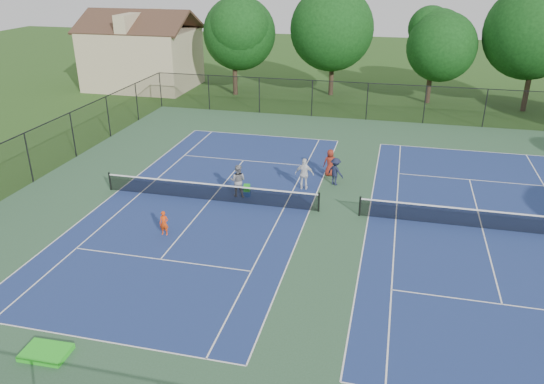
% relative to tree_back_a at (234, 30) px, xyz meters
% --- Properties ---
extents(ground, '(140.00, 140.00, 0.00)m').
position_rel_tree_back_a_xyz_m(ground, '(13.00, -24.00, -6.04)').
color(ground, '#234716').
rests_on(ground, ground).
extents(court_pad, '(36.00, 36.00, 0.01)m').
position_rel_tree_back_a_xyz_m(court_pad, '(13.00, -24.00, -6.03)').
color(court_pad, '#2D5133').
rests_on(court_pad, ground).
extents(tennis_court_left, '(12.00, 23.83, 1.07)m').
position_rel_tree_back_a_xyz_m(tennis_court_left, '(6.00, -24.00, -5.94)').
color(tennis_court_left, navy).
rests_on(tennis_court_left, ground).
extents(tennis_court_right, '(12.00, 23.83, 1.07)m').
position_rel_tree_back_a_xyz_m(tennis_court_right, '(20.00, -24.00, -5.94)').
color(tennis_court_right, navy).
rests_on(tennis_court_right, ground).
extents(perimeter_fence, '(36.08, 36.08, 3.02)m').
position_rel_tree_back_a_xyz_m(perimeter_fence, '(13.00, -24.00, -4.44)').
color(perimeter_fence, black).
rests_on(perimeter_fence, ground).
extents(tree_back_a, '(6.80, 6.80, 9.15)m').
position_rel_tree_back_a_xyz_m(tree_back_a, '(0.00, 0.00, 0.00)').
color(tree_back_a, '#2D2116').
rests_on(tree_back_a, ground).
extents(tree_back_b, '(7.60, 7.60, 10.03)m').
position_rel_tree_back_a_xyz_m(tree_back_b, '(9.00, 2.00, 0.56)').
color(tree_back_b, '#2D2116').
rests_on(tree_back_b, ground).
extents(tree_back_c, '(6.00, 6.00, 8.40)m').
position_rel_tree_back_a_xyz_m(tree_back_c, '(18.00, 1.00, -0.56)').
color(tree_back_c, '#2D2116').
rests_on(tree_back_c, ground).
extents(tree_back_d, '(7.80, 7.80, 10.37)m').
position_rel_tree_back_a_xyz_m(tree_back_d, '(26.00, 0.00, 0.79)').
color(tree_back_d, '#2D2116').
rests_on(tree_back_d, ground).
extents(clapboard_house, '(10.80, 8.10, 7.65)m').
position_rel_tree_back_a_xyz_m(clapboard_house, '(-10.00, 1.00, -2.95)').
color(clapboard_house, tan).
rests_on(clapboard_house, ground).
extents(child_player, '(0.46, 0.32, 1.21)m').
position_rel_tree_back_a_xyz_m(child_player, '(5.24, -28.22, -5.43)').
color(child_player, '#E13F0F').
rests_on(child_player, ground).
extents(instructor, '(0.91, 0.72, 1.82)m').
position_rel_tree_back_a_xyz_m(instructor, '(7.31, -23.07, -5.13)').
color(instructor, gray).
rests_on(instructor, ground).
extents(bystander_a, '(1.09, 0.49, 1.83)m').
position_rel_tree_back_a_xyz_m(bystander_a, '(10.68, -21.26, -5.12)').
color(bystander_a, white).
rests_on(bystander_a, ground).
extents(bystander_b, '(1.21, 1.07, 1.63)m').
position_rel_tree_back_a_xyz_m(bystander_b, '(12.30, -20.20, -5.22)').
color(bystander_b, '#191E37').
rests_on(bystander_b, ground).
extents(bystander_c, '(0.92, 0.74, 1.64)m').
position_rel_tree_back_a_xyz_m(bystander_c, '(11.81, -18.86, -5.22)').
color(bystander_c, maroon).
rests_on(bystander_c, ground).
extents(ball_crate, '(0.38, 0.31, 0.32)m').
position_rel_tree_back_a_xyz_m(ball_crate, '(7.81, -23.04, -5.88)').
color(ball_crate, navy).
rests_on(ball_crate, ground).
extents(ball_hopper, '(0.37, 0.32, 0.39)m').
position_rel_tree_back_a_xyz_m(ball_hopper, '(7.81, -23.04, -5.52)').
color(ball_hopper, green).
rests_on(ball_hopper, ball_crate).
extents(green_tarp, '(1.55, 1.08, 0.19)m').
position_rel_tree_back_a_xyz_m(green_tarp, '(4.91, -36.93, -5.94)').
color(green_tarp, green).
rests_on(green_tarp, ground).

